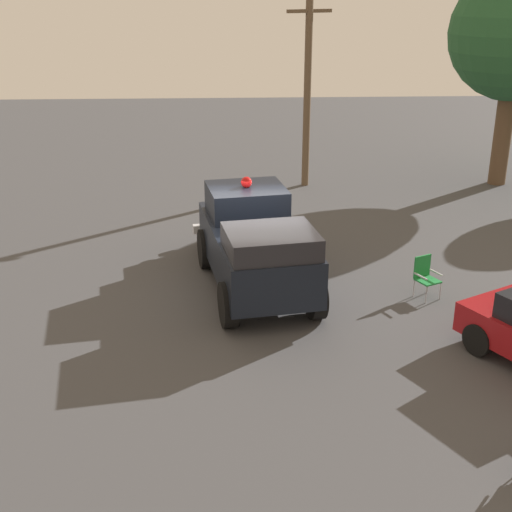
{
  "coord_description": "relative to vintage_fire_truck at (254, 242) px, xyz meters",
  "views": [
    {
      "loc": [
        0.76,
        15.71,
        7.19
      ],
      "look_at": [
        0.02,
        0.01,
        0.91
      ],
      "focal_mm": 48.75,
      "sensor_mm": 36.0,
      "label": 1
    }
  ],
  "objects": [
    {
      "name": "ground_plane",
      "position": [
        -0.06,
        0.22,
        -1.2
      ],
      "size": [
        60.0,
        60.0,
        0.0
      ],
      "primitive_type": "plane",
      "color": "#424244"
    },
    {
      "name": "utility_pole",
      "position": [
        -2.32,
        -9.14,
        2.33
      ],
      "size": [
        1.63,
        0.72,
        6.76
      ],
      "color": "brown",
      "rests_on": "ground"
    },
    {
      "name": "vintage_fire_truck",
      "position": [
        0.0,
        0.0,
        0.0
      ],
      "size": [
        3.19,
        6.22,
        2.59
      ],
      "color": "black",
      "rests_on": "ground"
    },
    {
      "name": "lawn_chair_by_car",
      "position": [
        -4.09,
        0.78,
        -0.61
      ],
      "size": [
        0.66,
        0.66,
        1.02
      ],
      "color": "#B7BABF",
      "rests_on": "ground"
    }
  ]
}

